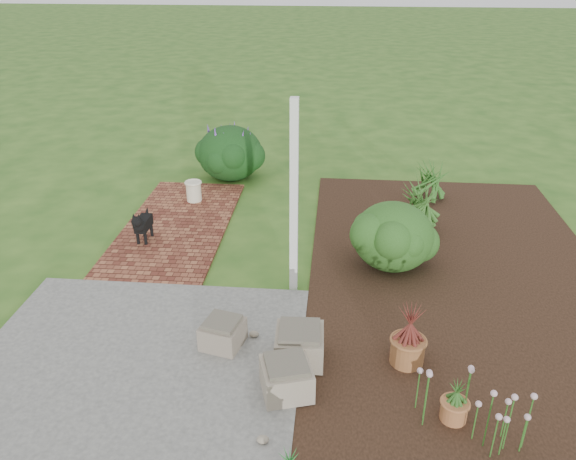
# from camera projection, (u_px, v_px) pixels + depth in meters

# --- Properties ---
(ground) EXTENTS (80.00, 80.00, 0.00)m
(ground) POSITION_uv_depth(u_px,v_px,m) (270.00, 291.00, 7.25)
(ground) COLOR #2A571B
(ground) RESTS_ON ground
(concrete_patio) EXTENTS (3.50, 3.50, 0.04)m
(concrete_patio) POSITION_uv_depth(u_px,v_px,m) (130.00, 376.00, 5.79)
(concrete_patio) COLOR #595957
(concrete_patio) RESTS_ON ground
(brick_path) EXTENTS (1.60, 3.50, 0.04)m
(brick_path) POSITION_uv_depth(u_px,v_px,m) (177.00, 225.00, 8.94)
(brick_path) COLOR #59261C
(brick_path) RESTS_ON ground
(garden_bed) EXTENTS (4.00, 7.00, 0.03)m
(garden_bed) POSITION_uv_depth(u_px,v_px,m) (460.00, 279.00, 7.49)
(garden_bed) COLOR black
(garden_bed) RESTS_ON ground
(veranda_post) EXTENTS (0.10, 0.10, 2.50)m
(veranda_post) POSITION_uv_depth(u_px,v_px,m) (294.00, 201.00, 6.76)
(veranda_post) COLOR white
(veranda_post) RESTS_ON ground
(stone_trough_near) EXTENTS (0.59, 0.59, 0.31)m
(stone_trough_near) POSITION_uv_depth(u_px,v_px,m) (286.00, 379.00, 5.50)
(stone_trough_near) COLOR gray
(stone_trough_near) RESTS_ON concrete_patio
(stone_trough_mid) EXTENTS (0.52, 0.52, 0.34)m
(stone_trough_mid) POSITION_uv_depth(u_px,v_px,m) (299.00, 346.00, 5.93)
(stone_trough_mid) COLOR #776758
(stone_trough_mid) RESTS_ON concrete_patio
(stone_trough_far) EXTENTS (0.51, 0.51, 0.28)m
(stone_trough_far) POSITION_uv_depth(u_px,v_px,m) (223.00, 334.00, 6.17)
(stone_trough_far) COLOR #736955
(stone_trough_far) RESTS_ON concrete_patio
(black_dog) EXTENTS (0.18, 0.57, 0.49)m
(black_dog) POSITION_uv_depth(u_px,v_px,m) (142.00, 224.00, 8.28)
(black_dog) COLOR black
(black_dog) RESTS_ON brick_path
(cream_ceramic_urn) EXTENTS (0.33, 0.33, 0.34)m
(cream_ceramic_urn) POSITION_uv_depth(u_px,v_px,m) (194.00, 191.00, 9.69)
(cream_ceramic_urn) COLOR beige
(cream_ceramic_urn) RESTS_ON brick_path
(evergreen_shrub) EXTENTS (1.24, 1.24, 0.94)m
(evergreen_shrub) POSITION_uv_depth(u_px,v_px,m) (393.00, 235.00, 7.60)
(evergreen_shrub) COLOR #18400F
(evergreen_shrub) RESTS_ON garden_bed
(agapanthus_clump_back) EXTENTS (1.35, 1.35, 0.94)m
(agapanthus_clump_back) POSITION_uv_depth(u_px,v_px,m) (419.00, 201.00, 8.62)
(agapanthus_clump_back) COLOR #0F3B11
(agapanthus_clump_back) RESTS_ON garden_bed
(agapanthus_clump_front) EXTENTS (1.15, 1.15, 0.83)m
(agapanthus_clump_front) POSITION_uv_depth(u_px,v_px,m) (430.00, 177.00, 9.66)
(agapanthus_clump_front) COLOR #174213
(agapanthus_clump_front) RESTS_ON garden_bed
(pink_flower_patch) EXTENTS (1.09, 1.09, 0.66)m
(pink_flower_patch) POSITION_uv_depth(u_px,v_px,m) (479.00, 416.00, 4.84)
(pink_flower_patch) COLOR #113D0F
(pink_flower_patch) RESTS_ON garden_bed
(terracotta_pot_bronze) EXTENTS (0.39, 0.39, 0.29)m
(terracotta_pot_bronze) POSITION_uv_depth(u_px,v_px,m) (407.00, 351.00, 5.91)
(terracotta_pot_bronze) COLOR #965C32
(terracotta_pot_bronze) RESTS_ON garden_bed
(terracotta_pot_small_left) EXTENTS (0.30, 0.30, 0.21)m
(terracotta_pot_small_left) POSITION_uv_depth(u_px,v_px,m) (454.00, 410.00, 5.21)
(terracotta_pot_small_left) COLOR #A96439
(terracotta_pot_small_left) RESTS_ON garden_bed
(purple_flowering_bush) EXTENTS (1.60, 1.60, 1.04)m
(purple_flowering_bush) POSITION_uv_depth(u_px,v_px,m) (230.00, 152.00, 10.63)
(purple_flowering_bush) COLOR black
(purple_flowering_bush) RESTS_ON ground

